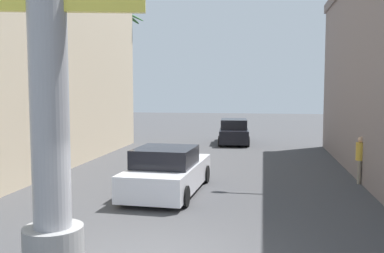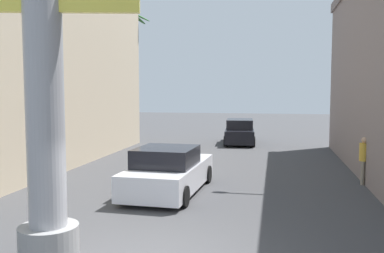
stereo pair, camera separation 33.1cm
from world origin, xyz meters
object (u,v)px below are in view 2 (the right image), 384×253
object	(u,v)px
palm_tree_far_left	(127,62)
pedestrian_mid_right	(364,157)
street_lamp	(374,52)
neon_sign_pole	(42,2)
car_lead	(169,172)
car_far	(240,132)

from	to	relation	value
palm_tree_far_left	pedestrian_mid_right	size ratio (longest dim) A/B	4.94
street_lamp	palm_tree_far_left	xyz separation A→B (m)	(-12.92, 9.76, 0.45)
street_lamp	palm_tree_far_left	size ratio (longest dim) A/B	0.93
neon_sign_pole	pedestrian_mid_right	bearing A→B (deg)	47.98
neon_sign_pole	car_lead	distance (m)	7.50
neon_sign_pole	street_lamp	xyz separation A→B (m)	(7.96, 8.97, -0.35)
neon_sign_pole	car_far	distance (m)	20.17
street_lamp	palm_tree_far_left	world-z (taller)	palm_tree_far_left
neon_sign_pole	palm_tree_far_left	bearing A→B (deg)	104.85
street_lamp	pedestrian_mid_right	distance (m)	3.82
street_lamp	neon_sign_pole	bearing A→B (deg)	-131.60
neon_sign_pole	car_far	bearing A→B (deg)	83.37
pedestrian_mid_right	street_lamp	bearing A→B (deg)	57.09
street_lamp	car_lead	xyz separation A→B (m)	(-6.96, -3.00, -4.09)
car_far	neon_sign_pole	bearing A→B (deg)	-96.63
pedestrian_mid_right	car_lead	bearing A→B (deg)	-159.19
neon_sign_pole	palm_tree_far_left	distance (m)	19.37
street_lamp	palm_tree_far_left	distance (m)	16.20
car_lead	pedestrian_mid_right	bearing A→B (deg)	20.81
neon_sign_pole	palm_tree_far_left	world-z (taller)	neon_sign_pole
street_lamp	pedestrian_mid_right	size ratio (longest dim) A/B	4.58
neon_sign_pole	car_lead	world-z (taller)	neon_sign_pole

